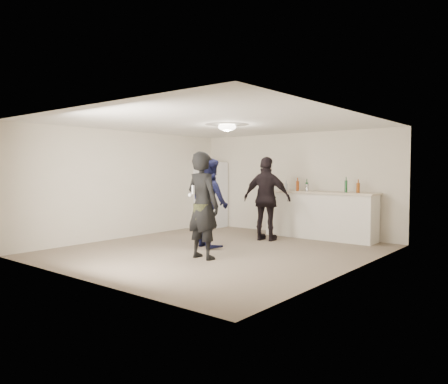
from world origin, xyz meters
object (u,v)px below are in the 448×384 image
Objects in this scene: woman at (203,205)px; counter at (320,216)px; spectator at (267,199)px; fridge at (210,195)px; shaker at (307,188)px; man at (209,202)px.

counter is at bearing -96.54° from woman.
spectator is at bearing -127.35° from counter.
fridge is 0.95× the size of spectator.
woman is at bearing -50.90° from fridge.
shaker is 3.39m from woman.
woman reaches higher than spectator.
shaker is (3.00, 0.01, 0.28)m from fridge.
fridge is 4.33m from woman.
spectator is at bearing -85.39° from man.
woman reaches higher than counter.
woman reaches higher than man.
shaker is at bearing 0.18° from fridge.
man is at bearing -51.87° from woman.
fridge is at bearing -179.82° from shaker.
counter is at bearing 1.22° from fridge.
shaker is 0.09× the size of man.
woman is (0.70, -0.99, 0.04)m from man.
fridge reaches higher than counter.
man is (-1.27, -2.44, 0.40)m from counter.
shaker is at bearing -168.48° from counter.
spectator is at bearing -116.78° from shaker.
man reaches higher than shaker.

